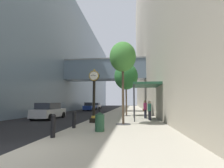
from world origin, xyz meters
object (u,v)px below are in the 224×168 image
Objects in this scene: bollard_fifth at (100,111)px; street_tree_near at (123,58)px; bollard_fourth at (94,113)px; pedestrian_walking at (145,109)px; car_blue_far at (90,107)px; pedestrian_by_clock at (150,110)px; car_white_near at (97,106)px; bollard_nearest at (53,125)px; street_clock at (94,93)px; car_silver_mid at (49,111)px; street_tree_mid_near at (126,76)px; bollard_second at (74,119)px; trash_bin at (100,121)px.

street_tree_near is at bearing -63.68° from bollard_fifth.
bollard_fifth is at bearing 90.00° from bollard_fourth.
pedestrian_walking reaches higher than car_blue_far.
pedestrian_walking is (4.94, 1.16, 0.40)m from bollard_fourth.
pedestrian_by_clock is 0.40× the size of car_white_near.
bollard_nearest is at bearing -121.74° from street_tree_near.
pedestrian_walking reaches higher than bollard_nearest.
street_clock reaches higher than car_white_near.
bollard_fourth and bollard_fifth have the same top height.
car_white_near is 25.42m from car_silver_mid.
bollard_fifth is at bearing -76.65° from car_white_near.
street_tree_mid_near is (2.97, 1.37, 4.19)m from bollard_fifth.
pedestrian_by_clock is at bearing -60.20° from car_blue_far.
bollard_fourth is 5.12m from car_silver_mid.
car_silver_mid is at bearing 152.98° from street_tree_near.
bollard_second is 32.09m from car_white_near.
trash_bin is at bearing -71.50° from street_clock.
bollard_second is at bearing -101.85° from street_clock.
bollard_fifth is at bearing 162.74° from pedestrian_walking.
bollard_second is 0.17× the size of street_tree_near.
car_blue_far is at bearing 106.06° from bollard_fourth.
street_clock is at bearing -31.13° from car_silver_mid.
bollard_second is at bearing -90.00° from bollard_fourth.
street_tree_mid_near is at bearing 83.69° from trash_bin.
street_tree_near is 6.34m from pedestrian_walking.
car_silver_mid is (-5.06, 6.19, 0.12)m from bollard_second.
street_clock is 5.80m from bollard_nearest.
street_tree_mid_near is at bearing 90.00° from street_tree_near.
pedestrian_walking is at bearing 53.04° from bollard_second.
street_clock is 4.04× the size of bollard_second.
street_tree_mid_near is 6.21m from pedestrian_by_clock.
pedestrian_by_clock is 0.41× the size of car_silver_mid.
bollard_fourth is 18.41m from car_blue_far.
bollard_fourth is 0.17× the size of street_tree_near.
street_tree_near is at bearing -27.02° from car_silver_mid.
car_silver_mid is (-5.64, 3.41, -1.69)m from street_clock.
pedestrian_walking is at bearing 100.37° from pedestrian_by_clock.
car_blue_far is (-6.91, 23.99, 0.14)m from trash_bin.
street_tree_mid_near is (2.38, 6.68, 2.38)m from street_clock.
pedestrian_walking is (4.94, 9.26, 0.40)m from bollard_nearest.
street_tree_near reaches higher than car_blue_far.
pedestrian_walking is at bearing 2.12° from car_silver_mid.
street_clock reaches higher than pedestrian_walking.
bollard_fourth is 0.25× the size of car_white_near.
street_tree_mid_near is 1.51× the size of car_silver_mid.
trash_bin is 0.61× the size of pedestrian_by_clock.
street_tree_near reaches higher than car_silver_mid.
bollard_fourth is at bearing -126.13° from street_tree_mid_near.
car_white_near is (-10.52, 25.04, -0.33)m from pedestrian_walking.
car_silver_mid reaches higher than bollard_second.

